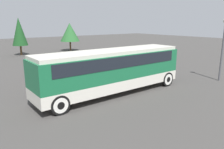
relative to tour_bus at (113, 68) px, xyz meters
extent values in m
plane|color=#423F3D|center=(-0.10, 0.00, -1.84)|extent=(120.00, 120.00, 0.00)
cube|color=silver|center=(-0.10, 0.00, -1.02)|extent=(10.80, 2.44, 0.71)
cube|color=#19663D|center=(-0.10, 0.00, 0.16)|extent=(10.80, 2.44, 1.65)
cube|color=black|center=(-0.10, 0.00, 0.56)|extent=(9.50, 2.48, 0.74)
cube|color=beige|center=(-0.10, 0.00, 1.09)|extent=(10.58, 2.24, 0.22)
cube|color=#19663D|center=(5.15, 0.00, -0.08)|extent=(0.36, 2.34, 1.88)
cylinder|color=black|center=(4.43, -1.11, -1.29)|extent=(1.09, 0.28, 1.09)
cylinder|color=silver|center=(4.43, -1.11, -1.29)|extent=(0.85, 0.30, 0.85)
cylinder|color=black|center=(4.43, -1.11, -1.29)|extent=(0.41, 0.32, 0.41)
cylinder|color=black|center=(4.43, 1.11, -1.29)|extent=(1.09, 0.28, 1.09)
cylinder|color=silver|center=(4.43, 1.11, -1.29)|extent=(0.85, 0.30, 0.85)
cylinder|color=black|center=(4.43, 1.11, -1.29)|extent=(0.41, 0.32, 0.41)
cylinder|color=black|center=(-4.46, -1.11, -1.29)|extent=(1.09, 0.28, 1.09)
cylinder|color=silver|center=(-4.46, -1.11, -1.29)|extent=(0.85, 0.30, 0.85)
cylinder|color=black|center=(-4.46, -1.11, -1.29)|extent=(0.41, 0.32, 0.41)
cylinder|color=black|center=(-4.46, 1.11, -1.29)|extent=(1.09, 0.28, 1.09)
cylinder|color=silver|center=(-4.46, 1.11, -1.29)|extent=(0.85, 0.30, 0.85)
cylinder|color=black|center=(-4.46, 1.11, -1.29)|extent=(0.41, 0.32, 0.41)
cube|color=#BCBCC1|center=(-1.01, 7.80, -1.28)|extent=(4.07, 1.83, 0.63)
cube|color=black|center=(-1.17, 7.80, -0.73)|extent=(2.12, 1.65, 0.46)
cylinder|color=black|center=(0.57, 6.98, -1.51)|extent=(0.66, 0.22, 0.66)
cylinder|color=black|center=(0.57, 6.98, -1.51)|extent=(0.25, 0.26, 0.25)
cylinder|color=black|center=(0.57, 8.63, -1.51)|extent=(0.66, 0.22, 0.66)
cylinder|color=black|center=(0.57, 8.63, -1.51)|extent=(0.25, 0.26, 0.25)
cylinder|color=black|center=(-2.58, 6.98, -1.51)|extent=(0.66, 0.22, 0.66)
cylinder|color=black|center=(-2.58, 6.98, -1.51)|extent=(0.25, 0.26, 0.25)
cylinder|color=black|center=(-2.58, 8.63, -1.51)|extent=(0.66, 0.22, 0.66)
cylinder|color=black|center=(-2.58, 8.63, -1.51)|extent=(0.25, 0.26, 0.25)
cube|color=maroon|center=(-0.28, 5.17, -1.28)|extent=(4.12, 1.78, 0.63)
cube|color=black|center=(-0.44, 5.17, -0.66)|extent=(2.14, 1.61, 0.59)
cylinder|color=black|center=(1.33, 4.37, -1.51)|extent=(0.65, 0.22, 0.65)
cylinder|color=black|center=(1.33, 4.37, -1.51)|extent=(0.25, 0.26, 0.25)
cylinder|color=black|center=(1.33, 5.97, -1.51)|extent=(0.65, 0.22, 0.65)
cylinder|color=black|center=(1.33, 5.97, -1.51)|extent=(0.25, 0.26, 0.25)
cylinder|color=black|center=(-1.88, 4.37, -1.51)|extent=(0.65, 0.22, 0.65)
cylinder|color=black|center=(-1.88, 4.37, -1.51)|extent=(0.25, 0.26, 0.25)
cylinder|color=black|center=(-1.88, 5.97, -1.51)|extent=(0.65, 0.22, 0.65)
cylinder|color=black|center=(-1.88, 5.97, -1.51)|extent=(0.25, 0.26, 0.25)
cylinder|color=#515156|center=(9.27, -2.78, 0.56)|extent=(0.16, 0.16, 4.79)
cylinder|color=brown|center=(0.15, 22.77, -1.11)|extent=(0.28, 0.28, 1.46)
cone|color=#19471E|center=(0.15, 22.77, 1.64)|extent=(2.20, 2.20, 4.05)
cylinder|color=brown|center=(8.45, 23.02, -1.02)|extent=(0.28, 0.28, 1.63)
cone|color=#28602D|center=(8.45, 23.02, 1.33)|extent=(3.28, 3.28, 3.07)
camera|label=1|loc=(-8.90, -11.47, 3.01)|focal=35.00mm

